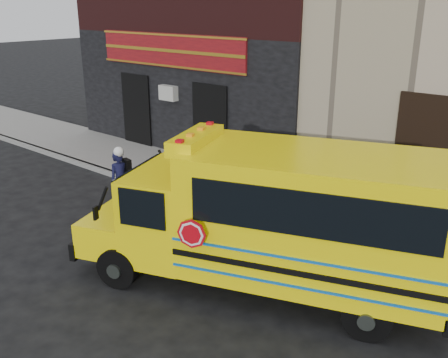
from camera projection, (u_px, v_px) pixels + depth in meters
ground at (158, 253)px, 10.87m from camera, size 120.00×120.00×0.00m
curb at (233, 214)px, 12.72m from camera, size 40.00×0.20×0.15m
sidewalk at (267, 197)px, 13.81m from camera, size 40.00×3.00×0.15m
school_bus at (277, 216)px, 9.06m from camera, size 7.21×4.34×2.92m
bicycle at (123, 196)px, 12.86m from camera, size 1.60×0.82×0.92m
cyclist at (121, 183)px, 12.79m from camera, size 0.49×0.65×1.59m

